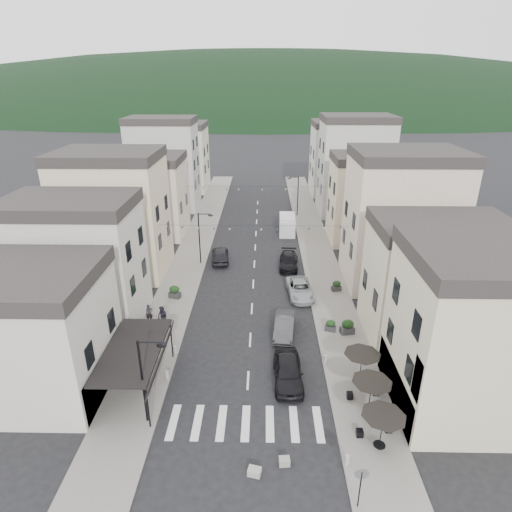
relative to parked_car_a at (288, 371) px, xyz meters
The scene contains 32 objects.
ground 6.67m from the parked_car_a, 115.02° to the right, with size 700.00×700.00×0.00m, color black.
sidewalk_left 27.98m from the parked_car_a, 111.61° to the left, with size 4.00×76.00×0.12m, color slate.
sidewalk_right 26.43m from the parked_car_a, 79.75° to the left, with size 4.00×76.00×0.12m, color slate.
hill_backdrop 294.01m from the parked_car_a, 90.55° to the left, with size 640.00×360.00×70.00m, color black.
boutique_building 18.60m from the parked_car_a, behind, with size 12.00×8.00×8.00m, color beige.
bistro_building 12.58m from the parked_car_a, ahead, with size 10.00×8.00×10.00m, color beige.
boutique_awning 10.35m from the parked_car_a, behind, with size 3.77×7.50×3.28m.
buildings_row_left 36.54m from the parked_car_a, 118.58° to the left, with size 10.20×54.16×14.00m.
buildings_row_right 33.21m from the parked_car_a, 69.07° to the left, with size 10.20×54.16×14.50m.
cafe_terrace 6.05m from the parked_car_a, 33.15° to the right, with size 2.50×8.10×2.53m.
streetlamp_left_near 9.92m from the parked_car_a, 155.11° to the right, with size 1.70×0.56×6.00m.
streetlamp_left_far 21.97m from the parked_car_a, 113.32° to the left, with size 1.70×0.56×6.00m.
streetlamp_right_far 38.23m from the parked_car_a, 85.45° to the left, with size 1.70×0.56×6.00m.
traffic_sign 10.02m from the parked_car_a, 72.47° to the right, with size 0.70×0.07×2.70m.
bollards 2.88m from the parked_car_a, 169.88° to the right, with size 11.66×10.26×0.60m.
bunting_near 16.94m from the parked_car_a, 99.93° to the left, with size 19.00×0.28×0.62m.
bunting_far 32.48m from the parked_car_a, 95.00° to the left, with size 19.00×0.28×0.62m.
parked_car_a is the anchor object (origin of this frame).
parked_car_b 5.97m from the parked_car_a, 90.00° to the left, with size 1.56×4.48×1.48m, color #353538.
parked_car_c 12.72m from the parked_car_a, 81.87° to the left, with size 2.37×5.14×1.43m, color #989CA0.
parked_car_d 19.25m from the parked_car_a, 86.90° to the left, with size 2.00×4.93×1.43m, color black.
parked_car_e 21.81m from the parked_car_a, 107.99° to the left, with size 1.93×4.79×1.63m, color black.
delivery_van 30.64m from the parked_car_a, 87.39° to the left, with size 2.18×5.21×2.47m.
pedestrian_a 13.69m from the parked_car_a, 147.53° to the left, with size 0.61×0.40×1.68m, color black.
pedestrian_b 12.13m from the parked_car_a, 147.38° to the left, with size 0.96×0.74×1.97m, color #24202B.
concrete_block_b 7.05m from the parked_car_a, 94.37° to the right, with size 0.60×0.45×0.45m, color gray.
concrete_block_c 8.00m from the parked_car_a, 105.84° to the right, with size 0.70×0.50×0.40m, color gray.
planter_la 10.11m from the parked_car_a, behind, with size 1.09×0.68×1.16m.
planter_lb 15.61m from the parked_car_a, 131.04° to the left, with size 1.25×0.95×1.24m.
planter_ra 7.87m from the parked_car_a, 48.75° to the left, with size 1.23×0.83×1.27m.
planter_rb 7.39m from the parked_car_a, 58.47° to the left, with size 1.00×0.72×1.01m.
planter_rc 14.57m from the parked_car_a, 67.96° to the left, with size 1.04×0.72×1.06m.
Camera 1 is at (1.02, -18.23, 19.94)m, focal length 30.00 mm.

